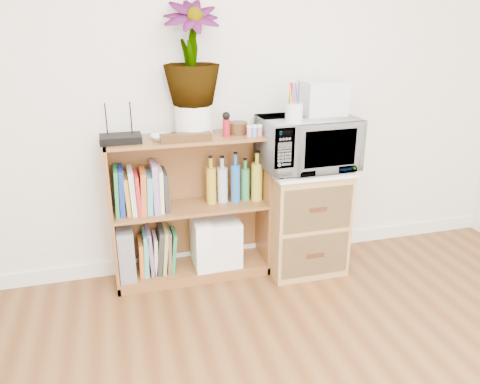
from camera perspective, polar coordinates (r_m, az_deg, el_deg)
name	(u,v)px	position (r m, az deg, el deg)	size (l,w,h in m)	color
skirting_board	(238,252)	(3.39, -0.28, -7.27)	(4.00, 0.02, 0.10)	white
bookshelf	(191,209)	(3.02, -6.03, -2.12)	(1.00, 0.30, 0.95)	brown
wicker_unit	(303,219)	(3.20, 7.67, -3.30)	(0.50, 0.45, 0.70)	#9E7542
microwave	(307,143)	(3.01, 8.22, 5.94)	(0.59, 0.40, 0.33)	silver
pen_cup	(294,113)	(2.81, 6.60, 9.55)	(0.10, 0.10, 0.11)	silver
small_appliance	(322,98)	(3.07, 10.01, 11.24)	(0.27, 0.22, 0.21)	silver
router	(121,139)	(2.81, -14.35, 6.31)	(0.24, 0.16, 0.04)	black
white_bowl	(162,137)	(2.82, -9.55, 6.57)	(0.13, 0.13, 0.03)	white
plant_pot	(194,121)	(2.87, -5.68, 8.65)	(0.22, 0.22, 0.19)	white
potted_plant	(191,54)	(2.82, -5.96, 16.41)	(0.33, 0.33, 0.59)	#3C7D32
trinket_box	(186,137)	(2.76, -6.62, 6.62)	(0.30, 0.07, 0.05)	#341D0E
kokeshi_doll	(226,128)	(2.86, -1.68, 7.82)	(0.05, 0.05, 0.10)	maroon
wooden_bowl	(238,128)	(2.94, -0.30, 7.82)	(0.12, 0.12, 0.07)	#3D2110
paint_jars	(254,132)	(2.86, 1.77, 7.34)	(0.11, 0.04, 0.06)	#D97885
file_box	(126,251)	(3.09, -13.72, -6.96)	(0.10, 0.27, 0.33)	slate
magazine_holder_left	(201,242)	(3.12, -4.77, -6.11)	(0.11, 0.27, 0.34)	white
magazine_holder_mid	(216,241)	(3.14, -2.90, -6.03)	(0.10, 0.26, 0.32)	white
magazine_holder_right	(231,240)	(3.16, -1.10, -5.84)	(0.10, 0.25, 0.32)	white
cookbooks	(141,190)	(2.93, -11.95, 0.19)	(0.33, 0.20, 0.31)	#207B44
liquor_bottles	(235,179)	(3.01, -0.59, 1.58)	(0.37, 0.07, 0.32)	gold
lower_books	(157,251)	(3.11, -10.12, -7.09)	(0.25, 0.19, 0.30)	#C66022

